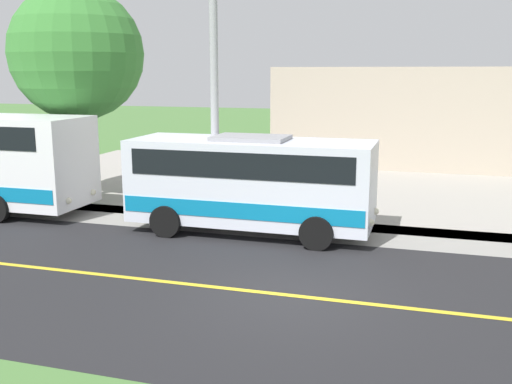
% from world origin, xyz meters
% --- Properties ---
extents(ground_plane, '(120.00, 120.00, 0.00)m').
position_xyz_m(ground_plane, '(0.00, 0.00, 0.00)').
color(ground_plane, '#477238').
extents(road_surface, '(8.00, 100.00, 0.01)m').
position_xyz_m(road_surface, '(0.00, 0.00, 0.00)').
color(road_surface, black).
rests_on(road_surface, ground).
extents(sidewalk, '(2.40, 100.00, 0.01)m').
position_xyz_m(sidewalk, '(-5.20, 0.00, 0.00)').
color(sidewalk, gray).
rests_on(sidewalk, ground).
extents(parking_lot_surface, '(14.00, 36.00, 0.01)m').
position_xyz_m(parking_lot_surface, '(-12.40, 3.00, 0.00)').
color(parking_lot_surface, '#9E9991').
rests_on(parking_lot_surface, ground).
extents(road_centre_line, '(0.16, 100.00, 0.00)m').
position_xyz_m(road_centre_line, '(0.00, 0.00, 0.01)').
color(road_centre_line, gold).
rests_on(road_centre_line, ground).
extents(shuttle_bus_front, '(2.61, 7.00, 2.79)m').
position_xyz_m(shuttle_bus_front, '(-4.48, -2.17, 1.54)').
color(shuttle_bus_front, silver).
rests_on(shuttle_bus_front, ground).
extents(street_light_pole, '(1.97, 0.24, 7.64)m').
position_xyz_m(street_light_pole, '(-4.87, -3.44, 4.22)').
color(street_light_pole, '#9E9EA3').
rests_on(street_light_pole, ground).
extents(tree_curbside, '(4.70, 4.70, 7.53)m').
position_xyz_m(tree_curbside, '(-7.40, -9.51, 5.16)').
color(tree_curbside, '#4C3826').
rests_on(tree_curbside, ground).
extents(commercial_building, '(10.00, 16.00, 4.76)m').
position_xyz_m(commercial_building, '(-21.40, 3.15, 2.38)').
color(commercial_building, '#B7A893').
rests_on(commercial_building, ground).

